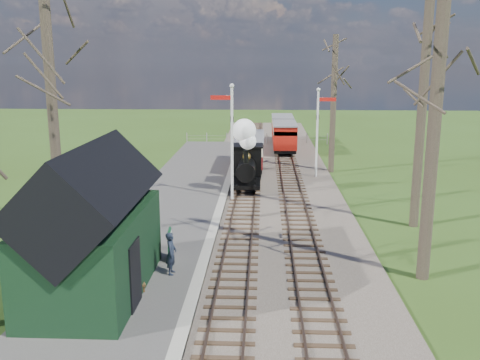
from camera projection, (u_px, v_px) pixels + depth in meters
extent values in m
ellipsoid|color=#385B23|center=(80.00, 220.00, 75.78)|extent=(57.60, 36.00, 16.20)
ellipsoid|color=#385B23|center=(324.00, 234.00, 79.81)|extent=(70.40, 44.00, 19.80)
ellipsoid|color=#385B23|center=(207.00, 213.00, 85.13)|extent=(64.00, 40.00, 18.00)
cube|color=brown|center=(269.00, 177.00, 34.32)|extent=(8.00, 60.00, 0.10)
cube|color=brown|center=(241.00, 175.00, 34.38)|extent=(0.07, 60.00, 0.12)
cube|color=brown|center=(256.00, 175.00, 34.34)|extent=(0.07, 60.00, 0.12)
cube|color=#38281C|center=(249.00, 176.00, 34.37)|extent=(1.60, 60.00, 0.09)
cube|color=brown|center=(281.00, 176.00, 34.27)|extent=(0.07, 60.00, 0.12)
cube|color=brown|center=(297.00, 176.00, 34.22)|extent=(0.07, 60.00, 0.12)
cube|color=#38281C|center=(289.00, 176.00, 34.26)|extent=(1.60, 60.00, 0.09)
cube|color=#474442|center=(174.00, 209.00, 26.73)|extent=(5.00, 44.00, 0.20)
cube|color=#B2AD9E|center=(220.00, 209.00, 26.63)|extent=(0.40, 44.00, 0.21)
cube|color=black|center=(94.00, 252.00, 16.71)|extent=(3.00, 6.00, 2.60)
cube|color=black|center=(91.00, 195.00, 16.31)|extent=(3.25, 6.30, 3.25)
cube|color=black|center=(135.00, 275.00, 15.74)|extent=(0.06, 1.20, 2.00)
cylinder|color=silver|center=(232.00, 146.00, 27.92)|extent=(0.14, 0.14, 6.00)
sphere|color=silver|center=(232.00, 86.00, 27.24)|extent=(0.24, 0.24, 0.24)
cube|color=#B7140F|center=(221.00, 98.00, 27.40)|extent=(1.10, 0.08, 0.22)
cube|color=black|center=(232.00, 119.00, 27.61)|extent=(0.18, 0.06, 0.30)
cylinder|color=silver|center=(317.00, 135.00, 33.60)|extent=(0.14, 0.14, 5.50)
sphere|color=silver|center=(318.00, 90.00, 32.97)|extent=(0.24, 0.24, 0.24)
cube|color=#B7140F|center=(327.00, 99.00, 33.08)|extent=(1.10, 0.08, 0.22)
cube|color=black|center=(318.00, 117.00, 33.35)|extent=(0.18, 0.06, 0.30)
cylinder|color=#382D23|center=(52.00, 109.00, 20.84)|extent=(0.41, 0.41, 11.00)
cylinder|color=#382D23|center=(436.00, 104.00, 17.19)|extent=(0.42, 0.42, 12.00)
cylinder|color=#382D23|center=(421.00, 116.00, 23.20)|extent=(0.40, 0.40, 10.00)
cylinder|color=#382D23|center=(333.00, 105.00, 35.11)|extent=(0.39, 0.39, 9.00)
cube|color=slate|center=(257.00, 136.00, 47.86)|extent=(12.60, 0.02, 0.01)
cube|color=slate|center=(257.00, 139.00, 47.93)|extent=(12.60, 0.02, 0.02)
cylinder|color=slate|center=(257.00, 139.00, 47.92)|extent=(0.08, 0.08, 1.00)
cube|color=black|center=(247.00, 181.00, 30.68)|extent=(1.55, 3.66, 0.23)
cylinder|color=black|center=(246.00, 169.00, 29.96)|extent=(1.01, 2.38, 1.01)
cube|color=black|center=(247.00, 162.00, 31.55)|extent=(1.65, 1.46, 1.83)
cylinder|color=black|center=(246.00, 157.00, 28.89)|extent=(0.26, 0.26, 0.73)
sphere|color=#B48334|center=(247.00, 156.00, 30.09)|extent=(0.48, 0.48, 0.48)
sphere|color=white|center=(248.00, 141.00, 28.69)|extent=(0.91, 0.91, 0.91)
sphere|color=white|center=(244.00, 131.00, 28.67)|extent=(1.28, 1.28, 1.28)
cylinder|color=black|center=(237.00, 187.00, 29.66)|extent=(0.09, 0.59, 0.59)
cylinder|color=black|center=(255.00, 187.00, 29.61)|extent=(0.09, 0.59, 0.59)
cube|color=black|center=(250.00, 163.00, 36.55)|extent=(1.74, 6.40, 0.27)
cube|color=#571314|center=(250.00, 155.00, 36.42)|extent=(1.83, 6.40, 0.82)
cube|color=beige|center=(250.00, 143.00, 36.24)|extent=(1.83, 6.40, 0.82)
cube|color=slate|center=(250.00, 136.00, 36.14)|extent=(1.92, 6.59, 0.11)
cube|color=black|center=(284.00, 147.00, 43.00)|extent=(1.71, 4.51, 0.27)
cube|color=#A5170D|center=(284.00, 141.00, 42.88)|extent=(1.80, 4.51, 0.81)
cube|color=beige|center=(285.00, 131.00, 42.71)|extent=(1.80, 4.51, 0.81)
cube|color=slate|center=(285.00, 125.00, 42.61)|extent=(1.89, 4.69, 0.11)
cube|color=black|center=(282.00, 138.00, 48.36)|extent=(1.71, 4.51, 0.27)
cube|color=#A5170D|center=(282.00, 132.00, 48.24)|extent=(1.80, 4.51, 0.81)
cube|color=beige|center=(282.00, 123.00, 48.07)|extent=(1.80, 4.51, 0.81)
cube|color=slate|center=(282.00, 118.00, 47.97)|extent=(1.89, 4.69, 0.11)
cube|color=#0F4925|center=(170.00, 245.00, 19.54)|extent=(0.16, 0.79, 1.15)
cube|color=silver|center=(171.00, 245.00, 19.54)|extent=(0.09, 0.68, 0.94)
cube|color=#4F371C|center=(135.00, 277.00, 17.41)|extent=(0.97, 1.59, 0.07)
cube|color=#4F371C|center=(129.00, 270.00, 17.29)|extent=(0.62, 1.44, 0.66)
cube|color=#4F371C|center=(136.00, 290.00, 16.80)|extent=(0.07, 0.07, 0.22)
cube|color=#4F371C|center=(135.00, 274.00, 18.09)|extent=(0.07, 0.07, 0.22)
imported|color=#1B2231|center=(171.00, 253.00, 18.21)|extent=(0.36, 0.55, 1.48)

